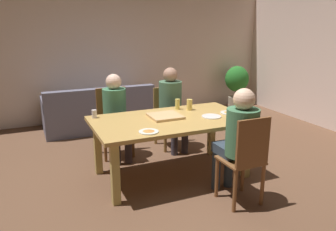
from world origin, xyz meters
TOP-DOWN VIEW (x-y plane):
  - ground_plane at (0.00, 0.00)m, footprint 20.00×20.00m
  - back_wall at (0.00, 3.00)m, footprint 6.90×0.12m
  - side_wall_right at (3.45, 0.90)m, footprint 0.12×5.10m
  - dining_table at (0.00, 0.00)m, footprint 1.91×1.08m
  - chair_0 at (-0.46, 1.02)m, footprint 0.46×0.41m
  - person_0 at (-0.46, 0.86)m, footprint 0.33×0.55m
  - chair_1 at (0.41, -0.97)m, footprint 0.40×0.40m
  - person_1 at (0.41, -0.83)m, footprint 0.34×0.55m
  - chair_2 at (0.41, 1.02)m, footprint 0.40×0.45m
  - person_2 at (0.41, 0.88)m, footprint 0.34×0.56m
  - pizza_box_0 at (-0.04, 0.09)m, footprint 0.38×0.38m
  - plate_0 at (0.78, -0.07)m, footprint 0.21×0.21m
  - plate_1 at (0.49, -0.13)m, footprint 0.24×0.24m
  - plate_2 at (-0.44, -0.38)m, footprint 0.22×0.22m
  - drinking_glass_0 at (0.27, 0.39)m, footprint 0.06×0.06m
  - drinking_glass_1 at (0.40, 0.29)m, footprint 0.08×0.08m
  - drinking_glass_2 at (-0.85, 0.41)m, footprint 0.06×0.06m
  - couch at (-0.42, 2.28)m, footprint 1.89×0.83m
  - potted_plant at (2.74, 2.55)m, footprint 0.52×0.52m

SIDE VIEW (x-z plane):
  - ground_plane at x=0.00m, z-range 0.00..0.00m
  - couch at x=-0.42m, z-range -0.11..0.69m
  - chair_2 at x=0.41m, z-range 0.03..0.94m
  - chair_1 at x=0.41m, z-range 0.04..1.02m
  - chair_0 at x=-0.46m, z-range 0.06..1.03m
  - potted_plant at x=2.74m, z-range 0.10..1.05m
  - dining_table at x=0.00m, z-range 0.28..1.03m
  - person_0 at x=-0.46m, z-range 0.11..1.31m
  - person_2 at x=0.41m, z-range 0.11..1.35m
  - person_1 at x=0.41m, z-range 0.11..1.36m
  - plate_1 at x=0.49m, z-range 0.75..0.76m
  - plate_0 at x=0.78m, z-range 0.74..0.77m
  - plate_2 at x=-0.44m, z-range 0.74..0.77m
  - pizza_box_0 at x=-0.04m, z-range 0.75..0.77m
  - drinking_glass_2 at x=-0.85m, z-range 0.75..0.85m
  - drinking_glass_0 at x=0.27m, z-range 0.75..0.89m
  - drinking_glass_1 at x=0.40m, z-range 0.75..0.89m
  - back_wall at x=0.00m, z-range 0.00..2.64m
  - side_wall_right at x=3.45m, z-range 0.00..2.64m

